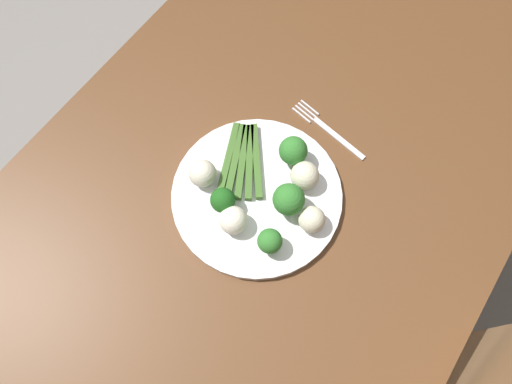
{
  "coord_description": "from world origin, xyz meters",
  "views": [
    {
      "loc": [
        -0.3,
        -0.17,
        1.52
      ],
      "look_at": [
        -0.06,
        0.0,
        0.77
      ],
      "focal_mm": 32.67,
      "sensor_mm": 36.0,
      "label": 1
    }
  ],
  "objects_px": {
    "plate": "(256,195)",
    "broccoli_front": "(289,200)",
    "broccoli_back_right": "(223,200)",
    "cauliflower_mid": "(235,222)",
    "broccoli_right": "(293,151)",
    "cauliflower_edge": "(203,173)",
    "dining_table": "(273,196)",
    "cauliflower_front_left": "(312,219)",
    "broccoli_outer_edge": "(270,241)",
    "asparagus_bundle": "(242,161)",
    "cauliflower_left": "(305,176)",
    "fork": "(328,130)"
  },
  "relations": [
    {
      "from": "plate",
      "to": "broccoli_front",
      "type": "xyz_separation_m",
      "value": [
        0.01,
        -0.06,
        0.05
      ]
    },
    {
      "from": "broccoli_back_right",
      "to": "cauliflower_mid",
      "type": "distance_m",
      "value": 0.04
    },
    {
      "from": "plate",
      "to": "broccoli_right",
      "type": "height_order",
      "value": "broccoli_right"
    },
    {
      "from": "broccoli_front",
      "to": "cauliflower_mid",
      "type": "relative_size",
      "value": 1.38
    },
    {
      "from": "cauliflower_mid",
      "to": "cauliflower_edge",
      "type": "relative_size",
      "value": 0.99
    },
    {
      "from": "cauliflower_edge",
      "to": "plate",
      "type": "bearing_deg",
      "value": -71.77
    },
    {
      "from": "dining_table",
      "to": "cauliflower_mid",
      "type": "height_order",
      "value": "cauliflower_mid"
    },
    {
      "from": "broccoli_front",
      "to": "cauliflower_front_left",
      "type": "bearing_deg",
      "value": -92.6
    },
    {
      "from": "broccoli_front",
      "to": "cauliflower_front_left",
      "type": "distance_m",
      "value": 0.05
    },
    {
      "from": "plate",
      "to": "broccoli_outer_edge",
      "type": "distance_m",
      "value": 0.1
    },
    {
      "from": "broccoli_outer_edge",
      "to": "cauliflower_edge",
      "type": "xyz_separation_m",
      "value": [
        0.04,
        0.16,
        -0.0
      ]
    },
    {
      "from": "asparagus_bundle",
      "to": "cauliflower_edge",
      "type": "xyz_separation_m",
      "value": [
        -0.06,
        0.04,
        0.02
      ]
    },
    {
      "from": "broccoli_back_right",
      "to": "broccoli_right",
      "type": "bearing_deg",
      "value": -18.71
    },
    {
      "from": "broccoli_front",
      "to": "cauliflower_left",
      "type": "xyz_separation_m",
      "value": [
        0.06,
        0.0,
        -0.01
      ]
    },
    {
      "from": "broccoli_right",
      "to": "fork",
      "type": "height_order",
      "value": "broccoli_right"
    },
    {
      "from": "cauliflower_front_left",
      "to": "cauliflower_left",
      "type": "xyz_separation_m",
      "value": [
        0.06,
        0.05,
        0.0
      ]
    },
    {
      "from": "asparagus_bundle",
      "to": "broccoli_back_right",
      "type": "height_order",
      "value": "broccoli_back_right"
    },
    {
      "from": "broccoli_right",
      "to": "cauliflower_left",
      "type": "bearing_deg",
      "value": -120.9
    },
    {
      "from": "dining_table",
      "to": "asparagus_bundle",
      "type": "relative_size",
      "value": 8.05
    },
    {
      "from": "broccoli_right",
      "to": "fork",
      "type": "xyz_separation_m",
      "value": [
        0.1,
        -0.02,
        -0.05
      ]
    },
    {
      "from": "plate",
      "to": "cauliflower_left",
      "type": "relative_size",
      "value": 5.97
    },
    {
      "from": "broccoli_front",
      "to": "cauliflower_front_left",
      "type": "height_order",
      "value": "broccoli_front"
    },
    {
      "from": "cauliflower_front_left",
      "to": "broccoli_back_right",
      "type": "bearing_deg",
      "value": 112.71
    },
    {
      "from": "broccoli_right",
      "to": "cauliflower_edge",
      "type": "relative_size",
      "value": 1.27
    },
    {
      "from": "broccoli_back_right",
      "to": "cauliflower_left",
      "type": "distance_m",
      "value": 0.15
    },
    {
      "from": "broccoli_front",
      "to": "cauliflower_edge",
      "type": "distance_m",
      "value": 0.15
    },
    {
      "from": "broccoli_right",
      "to": "cauliflower_mid",
      "type": "xyz_separation_m",
      "value": [
        -0.16,
        0.01,
        -0.01
      ]
    },
    {
      "from": "broccoli_back_right",
      "to": "cauliflower_front_left",
      "type": "relative_size",
      "value": 1.16
    },
    {
      "from": "broccoli_back_right",
      "to": "broccoli_front",
      "type": "height_order",
      "value": "broccoli_front"
    },
    {
      "from": "plate",
      "to": "broccoli_right",
      "type": "bearing_deg",
      "value": -10.38
    },
    {
      "from": "asparagus_bundle",
      "to": "fork",
      "type": "relative_size",
      "value": 0.93
    },
    {
      "from": "broccoli_back_right",
      "to": "broccoli_front",
      "type": "bearing_deg",
      "value": -56.38
    },
    {
      "from": "broccoli_front",
      "to": "cauliflower_mid",
      "type": "height_order",
      "value": "broccoli_front"
    },
    {
      "from": "broccoli_back_right",
      "to": "broccoli_front",
      "type": "relative_size",
      "value": 0.79
    },
    {
      "from": "cauliflower_front_left",
      "to": "fork",
      "type": "relative_size",
      "value": 0.27
    },
    {
      "from": "broccoli_outer_edge",
      "to": "cauliflower_front_left",
      "type": "bearing_deg",
      "value": -26.26
    },
    {
      "from": "broccoli_front",
      "to": "fork",
      "type": "bearing_deg",
      "value": 7.38
    },
    {
      "from": "broccoli_back_right",
      "to": "cauliflower_mid",
      "type": "xyz_separation_m",
      "value": [
        -0.02,
        -0.04,
        -0.01
      ]
    },
    {
      "from": "broccoli_back_right",
      "to": "asparagus_bundle",
      "type": "bearing_deg",
      "value": 14.41
    },
    {
      "from": "broccoli_right",
      "to": "cauliflower_edge",
      "type": "bearing_deg",
      "value": 138.03
    },
    {
      "from": "cauliflower_edge",
      "to": "cauliflower_front_left",
      "type": "bearing_deg",
      "value": -79.63
    },
    {
      "from": "cauliflower_edge",
      "to": "fork",
      "type": "relative_size",
      "value": 0.29
    },
    {
      "from": "cauliflower_left",
      "to": "fork",
      "type": "bearing_deg",
      "value": 9.3
    },
    {
      "from": "broccoli_back_right",
      "to": "cauliflower_front_left",
      "type": "distance_m",
      "value": 0.15
    },
    {
      "from": "cauliflower_mid",
      "to": "broccoli_outer_edge",
      "type": "bearing_deg",
      "value": -87.24
    },
    {
      "from": "asparagus_bundle",
      "to": "plate",
      "type": "bearing_deg",
      "value": 27.95
    },
    {
      "from": "plate",
      "to": "broccoli_back_right",
      "type": "relative_size",
      "value": 5.72
    },
    {
      "from": "cauliflower_edge",
      "to": "fork",
      "type": "height_order",
      "value": "cauliflower_edge"
    },
    {
      "from": "asparagus_bundle",
      "to": "broccoli_right",
      "type": "bearing_deg",
      "value": 98.8
    },
    {
      "from": "broccoli_back_right",
      "to": "cauliflower_mid",
      "type": "relative_size",
      "value": 1.09
    }
  ]
}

